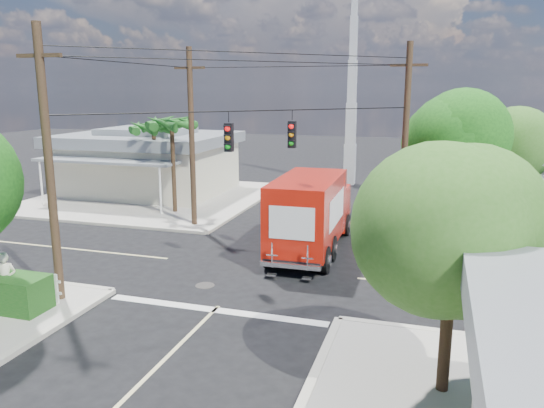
% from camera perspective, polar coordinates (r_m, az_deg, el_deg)
% --- Properties ---
extents(ground, '(120.00, 120.00, 0.00)m').
position_cam_1_polar(ground, '(21.33, -1.60, -6.89)').
color(ground, black).
rests_on(ground, ground).
extents(sidewalk_ne, '(14.12, 14.12, 0.14)m').
position_cam_1_polar(sidewalk_ne, '(31.05, 24.79, -1.76)').
color(sidewalk_ne, '#ABA59A').
rests_on(sidewalk_ne, ground).
extents(sidewalk_nw, '(14.12, 14.12, 0.14)m').
position_cam_1_polar(sidewalk_nw, '(35.31, -12.73, 0.68)').
color(sidewalk_nw, '#ABA59A').
rests_on(sidewalk_nw, ground).
extents(road_markings, '(32.00, 32.00, 0.01)m').
position_cam_1_polar(road_markings, '(20.02, -2.96, -8.20)').
color(road_markings, beige).
rests_on(road_markings, ground).
extents(building_nw, '(10.80, 10.20, 4.30)m').
position_cam_1_polar(building_nw, '(36.86, -13.19, 4.53)').
color(building_nw, beige).
rests_on(building_nw, sidewalk_nw).
extents(radio_tower, '(0.80, 0.80, 17.00)m').
position_cam_1_polar(radio_tower, '(39.54, 8.54, 10.21)').
color(radio_tower, silver).
rests_on(radio_tower, ground).
extents(tree_ne_front, '(4.21, 4.14, 6.66)m').
position_cam_1_polar(tree_ne_front, '(25.93, 18.78, 6.70)').
color(tree_ne_front, '#422D1C').
rests_on(tree_ne_front, sidewalk_ne).
extents(tree_ne_back, '(3.77, 3.66, 5.82)m').
position_cam_1_polar(tree_ne_back, '(28.36, 23.88, 5.55)').
color(tree_ne_back, '#422D1C').
rests_on(tree_ne_back, sidewalk_ne).
extents(tree_se, '(3.67, 3.54, 5.62)m').
position_cam_1_polar(tree_se, '(12.20, 19.03, -2.50)').
color(tree_se, '#422D1C').
rests_on(tree_se, sidewalk_se).
extents(palm_nw_front, '(3.01, 3.08, 5.59)m').
position_cam_1_polar(palm_nw_front, '(30.09, -10.74, 8.36)').
color(palm_nw_front, '#422D1C').
rests_on(palm_nw_front, sidewalk_nw).
extents(palm_nw_back, '(3.01, 3.08, 5.19)m').
position_cam_1_polar(palm_nw_back, '(32.38, -12.63, 7.89)').
color(palm_nw_back, '#422D1C').
rests_on(palm_nw_back, sidewalk_nw).
extents(utility_poles, '(12.00, 10.68, 9.00)m').
position_cam_1_polar(utility_poles, '(22.31, -4.22, 6.27)').
color(utility_poles, '#473321').
rests_on(utility_poles, ground).
extents(vending_boxes, '(1.90, 0.50, 1.10)m').
position_cam_1_polar(vending_boxes, '(26.04, 16.63, -2.26)').
color(vending_boxes, '#B80A14').
rests_on(vending_boxes, sidewalk_ne).
extents(delivery_truck, '(2.67, 7.91, 3.39)m').
position_cam_1_polar(delivery_truck, '(23.09, 4.23, -0.96)').
color(delivery_truck, black).
rests_on(delivery_truck, ground).
extents(pedestrian, '(0.78, 0.67, 1.81)m').
position_cam_1_polar(pedestrian, '(19.04, -26.72, -7.32)').
color(pedestrian, beige).
rests_on(pedestrian, sidewalk_sw).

